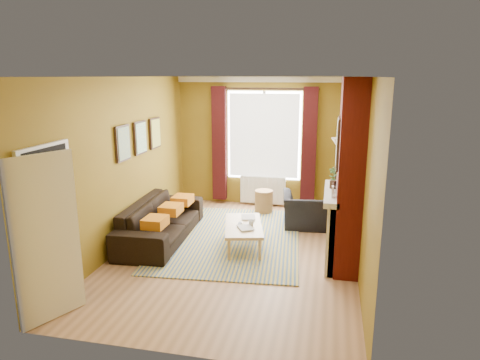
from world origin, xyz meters
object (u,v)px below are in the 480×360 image
Objects in this scene: armchair at (310,211)px; floor_lamp at (337,155)px; wicker_stool at (264,201)px; coffee_table at (243,227)px; sofa at (161,220)px.

floor_lamp is (0.46, 0.67, 0.96)m from armchair.
floor_lamp reaches higher than armchair.
floor_lamp is (1.45, -0.04, 1.05)m from wicker_stool.
armchair is 1.61m from coffee_table.
armchair is 0.61× the size of floor_lamp.
wicker_stool is at bearing 75.70° from coffee_table.
floor_lamp is at bearing 38.88° from coffee_table.
coffee_table is 0.80× the size of floor_lamp.
wicker_stool is 1.79m from floor_lamp.
sofa is 2.43m from wicker_stool.
wicker_stool is at bearing -41.57° from sofa.
coffee_table is 2.76× the size of wicker_stool.
wicker_stool is 0.29× the size of floor_lamp.
floor_lamp reaches higher than wicker_stool.
armchair reaches higher than wicker_stool.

